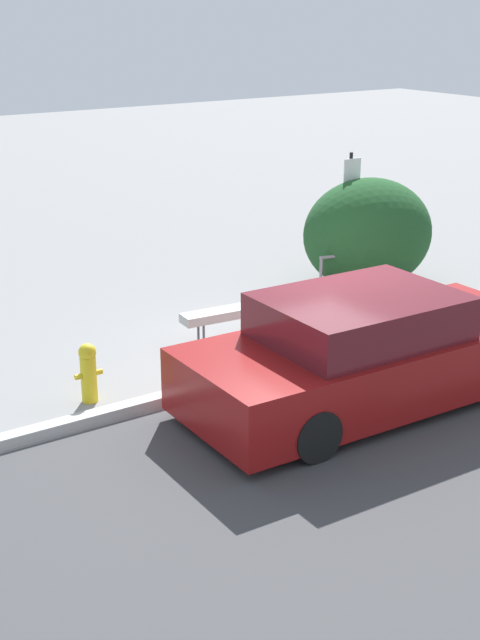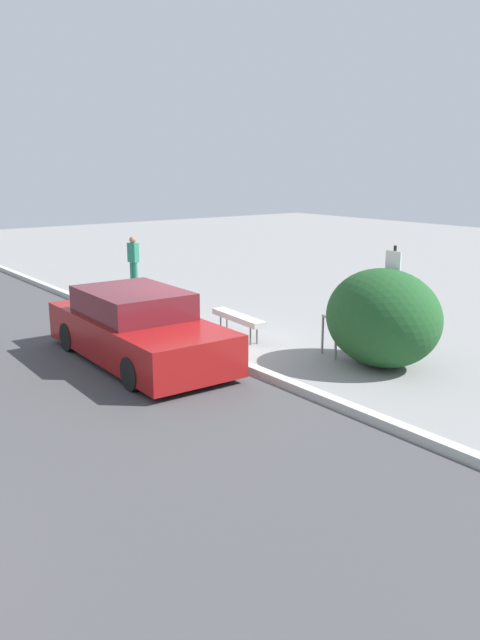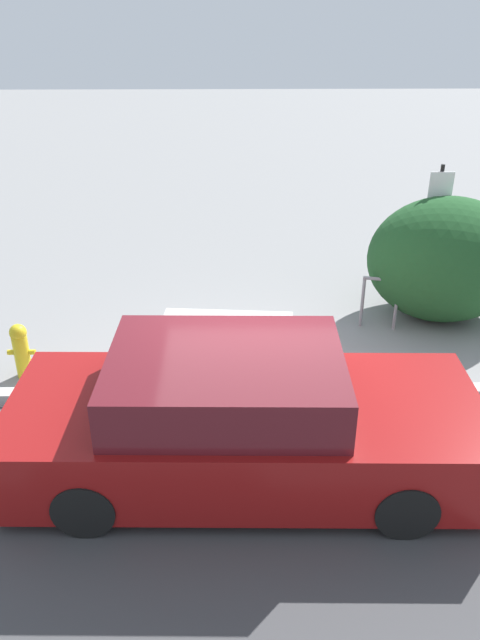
{
  "view_description": "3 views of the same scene",
  "coord_description": "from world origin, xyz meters",
  "px_view_note": "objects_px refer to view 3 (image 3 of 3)",
  "views": [
    {
      "loc": [
        -7.2,
        -8.86,
        4.68
      ],
      "look_at": [
        -0.98,
        0.41,
        0.7
      ],
      "focal_mm": 50.0,
      "sensor_mm": 36.0,
      "label": 1
    },
    {
      "loc": [
        10.46,
        -6.95,
        3.74
      ],
      "look_at": [
        0.42,
        0.68,
        0.66
      ],
      "focal_mm": 35.0,
      "sensor_mm": 36.0,
      "label": 2
    },
    {
      "loc": [
        -0.38,
        -6.52,
        4.48
      ],
      "look_at": [
        -0.26,
        0.62,
        0.78
      ],
      "focal_mm": 35.0,
      "sensor_mm": 36.0,
      "label": 3
    }
  ],
  "objects_px": {
    "bike_rack": "(380,298)",
    "sign_post": "(435,224)",
    "bench": "(228,319)",
    "fire_hydrant": "(21,349)",
    "parked_car_near": "(241,420)"
  },
  "relations": [
    {
      "from": "bench",
      "to": "fire_hydrant",
      "type": "height_order",
      "value": "fire_hydrant"
    },
    {
      "from": "fire_hydrant",
      "to": "sign_post",
      "type": "bearing_deg",
      "value": 19.11
    },
    {
      "from": "bike_rack",
      "to": "fire_hydrant",
      "type": "height_order",
      "value": "bike_rack"
    },
    {
      "from": "parked_car_near",
      "to": "sign_post",
      "type": "bearing_deg",
      "value": 53.75
    },
    {
      "from": "bike_rack",
      "to": "fire_hydrant",
      "type": "xyz_separation_m",
      "value": [
        -4.98,
        -1.29,
        -0.09
      ]
    },
    {
      "from": "fire_hydrant",
      "to": "parked_car_near",
      "type": "xyz_separation_m",
      "value": [
        2.84,
        -1.92,
        0.24
      ]
    },
    {
      "from": "bench",
      "to": "fire_hydrant",
      "type": "xyz_separation_m",
      "value": [
        -2.71,
        -0.69,
        -0.05
      ]
    },
    {
      "from": "parked_car_near",
      "to": "fire_hydrant",
      "type": "bearing_deg",
      "value": 147.29
    },
    {
      "from": "bench",
      "to": "bike_rack",
      "type": "relative_size",
      "value": 2.21
    },
    {
      "from": "bench",
      "to": "sign_post",
      "type": "relative_size",
      "value": 0.79
    },
    {
      "from": "sign_post",
      "to": "parked_car_near",
      "type": "height_order",
      "value": "sign_post"
    },
    {
      "from": "bike_rack",
      "to": "sign_post",
      "type": "distance_m",
      "value": 1.48
    },
    {
      "from": "bench",
      "to": "sign_post",
      "type": "xyz_separation_m",
      "value": [
        3.19,
        1.35,
        0.92
      ]
    },
    {
      "from": "bike_rack",
      "to": "parked_car_near",
      "type": "bearing_deg",
      "value": -123.73
    },
    {
      "from": "bench",
      "to": "sign_post",
      "type": "distance_m",
      "value": 3.58
    }
  ]
}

